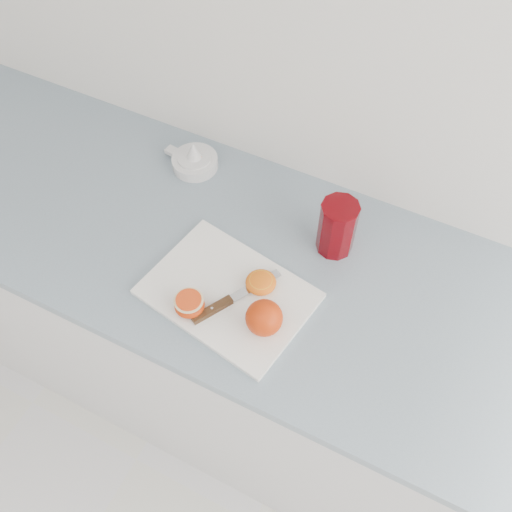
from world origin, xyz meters
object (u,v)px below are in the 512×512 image
at_px(counter, 246,340).
at_px(half_orange, 189,304).
at_px(citrus_juicer, 194,160).
at_px(red_tumbler, 337,229).
at_px(cutting_board, 228,294).

relative_size(counter, half_orange, 35.19).
bearing_deg(half_orange, counter, 81.67).
distance_m(citrus_juicer, red_tumbler, 0.43).
bearing_deg(red_tumbler, counter, -148.00).
distance_m(counter, cutting_board, 0.47).
xyz_separation_m(counter, half_orange, (-0.03, -0.19, 0.48)).
height_order(cutting_board, citrus_juicer, citrus_juicer).
relative_size(counter, cutting_board, 6.56).
distance_m(cutting_board, half_orange, 0.09).
relative_size(counter, citrus_juicer, 15.23).
bearing_deg(cutting_board, citrus_juicer, 130.68).
xyz_separation_m(counter, red_tumbler, (0.18, 0.11, 0.51)).
xyz_separation_m(cutting_board, citrus_juicer, (-0.27, 0.31, 0.02)).
bearing_deg(cutting_board, red_tumbler, 55.55).
bearing_deg(citrus_juicer, cutting_board, -49.32).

